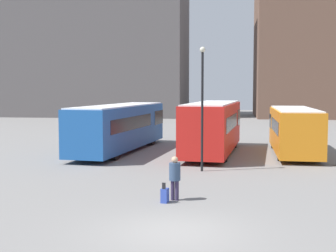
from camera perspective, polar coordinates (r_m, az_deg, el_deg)
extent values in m
plane|color=slate|center=(13.85, 0.59, -12.77)|extent=(160.00, 160.00, 0.00)
cube|color=#5B5656|center=(75.48, -9.40, 12.71)|extent=(29.46, 14.83, 29.88)
cube|color=#1E56A3|center=(31.08, -5.87, -0.07)|extent=(3.98, 12.43, 2.72)
cube|color=black|center=(35.79, -3.10, 1.09)|extent=(2.85, 2.53, 1.03)
cube|color=black|center=(30.03, -6.60, 0.41)|extent=(3.49, 8.07, 0.82)
cube|color=white|center=(31.00, -5.89, 2.51)|extent=(3.75, 12.17, 0.08)
cylinder|color=black|center=(34.75, -3.70, -1.45)|extent=(2.56, 1.29, 1.01)
cylinder|color=black|center=(27.70, -8.56, -3.02)|extent=(2.56, 1.29, 1.01)
cube|color=red|center=(29.87, 5.52, -0.07)|extent=(3.56, 10.86, 2.91)
cube|color=black|center=(34.17, 6.48, 1.11)|extent=(2.78, 2.20, 1.11)
cube|color=black|center=(28.89, 5.27, 0.50)|extent=(3.23, 7.04, 0.87)
cube|color=white|center=(29.79, 5.54, 2.80)|extent=(3.34, 10.63, 0.08)
cylinder|color=black|center=(33.25, 6.24, -1.73)|extent=(2.55, 1.25, 1.02)
cylinder|color=black|center=(26.74, 4.57, -3.24)|extent=(2.55, 1.25, 1.02)
cube|color=orange|center=(30.50, 15.10, -0.48)|extent=(2.71, 9.36, 2.58)
cube|color=black|center=(34.26, 14.44, 0.61)|extent=(2.56, 1.77, 0.98)
cube|color=black|center=(29.65, 15.29, 0.01)|extent=(2.66, 6.01, 0.78)
cube|color=white|center=(30.42, 15.16, 2.02)|extent=(2.50, 9.16, 0.08)
cylinder|color=black|center=(33.46, 14.54, -1.91)|extent=(2.40, 0.96, 0.90)
cylinder|color=black|center=(27.77, 15.69, -3.23)|extent=(2.40, 0.96, 0.90)
cylinder|color=#382D4C|center=(17.50, 0.57, -7.83)|extent=(0.17, 0.17, 0.75)
cylinder|color=#382D4C|center=(17.46, 1.09, -7.86)|extent=(0.17, 0.17, 0.75)
cylinder|color=#334766|center=(17.34, 0.83, -5.59)|extent=(0.48, 0.48, 0.65)
sphere|color=tan|center=(17.27, 0.83, -4.13)|extent=(0.24, 0.24, 0.24)
cube|color=#334CB2|center=(17.15, -0.39, -8.47)|extent=(0.28, 0.37, 0.52)
cube|color=black|center=(16.96, -0.51, -7.31)|extent=(0.13, 0.04, 0.23)
cylinder|color=black|center=(23.34, 4.19, 1.74)|extent=(0.12, 0.12, 5.98)
sphere|color=beige|center=(23.39, 4.24, 9.28)|extent=(0.28, 0.28, 0.28)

